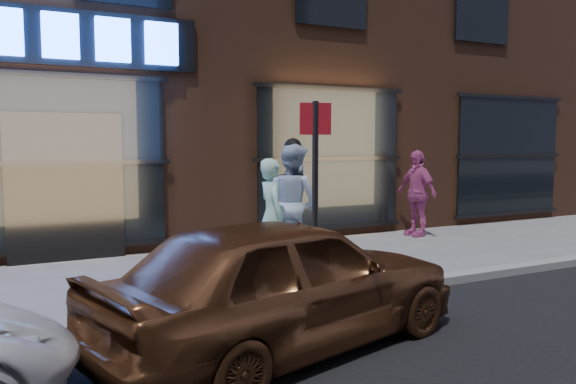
{
  "coord_description": "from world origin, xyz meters",
  "views": [
    {
      "loc": [
        -0.84,
        -5.77,
        1.95
      ],
      "look_at": [
        2.86,
        1.6,
        1.2
      ],
      "focal_mm": 35.0,
      "sensor_mm": 36.0,
      "label": 1
    }
  ],
  "objects_px": {
    "passerby": "(417,193)",
    "sign_post": "(315,180)",
    "gold_sedan": "(285,282)",
    "man_cap": "(293,204)",
    "man_bowtie": "(272,216)"
  },
  "relations": [
    {
      "from": "passerby",
      "to": "sign_post",
      "type": "bearing_deg",
      "value": -57.25
    },
    {
      "from": "passerby",
      "to": "gold_sedan",
      "type": "bearing_deg",
      "value": -53.35
    },
    {
      "from": "man_cap",
      "to": "passerby",
      "type": "relative_size",
      "value": 1.08
    },
    {
      "from": "man_bowtie",
      "to": "gold_sedan",
      "type": "relative_size",
      "value": 0.45
    },
    {
      "from": "man_bowtie",
      "to": "man_cap",
      "type": "distance_m",
      "value": 0.75
    },
    {
      "from": "gold_sedan",
      "to": "sign_post",
      "type": "relative_size",
      "value": 1.55
    },
    {
      "from": "man_cap",
      "to": "gold_sedan",
      "type": "bearing_deg",
      "value": 132.24
    },
    {
      "from": "man_bowtie",
      "to": "passerby",
      "type": "bearing_deg",
      "value": -62.33
    },
    {
      "from": "gold_sedan",
      "to": "sign_post",
      "type": "distance_m",
      "value": 1.99
    },
    {
      "from": "man_bowtie",
      "to": "passerby",
      "type": "distance_m",
      "value": 4.35
    },
    {
      "from": "passerby",
      "to": "sign_post",
      "type": "relative_size",
      "value": 0.73
    },
    {
      "from": "man_bowtie",
      "to": "gold_sedan",
      "type": "xyz_separation_m",
      "value": [
        -1.21,
        -2.87,
        -0.2
      ]
    },
    {
      "from": "passerby",
      "to": "gold_sedan",
      "type": "xyz_separation_m",
      "value": [
        -5.25,
        -4.49,
        -0.24
      ]
    },
    {
      "from": "man_bowtie",
      "to": "sign_post",
      "type": "height_order",
      "value": "sign_post"
    },
    {
      "from": "man_cap",
      "to": "sign_post",
      "type": "height_order",
      "value": "sign_post"
    }
  ]
}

